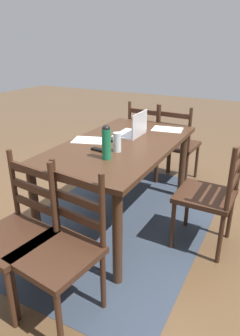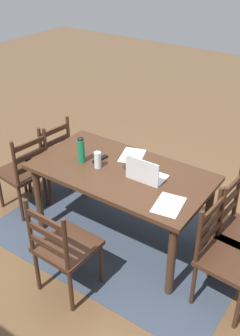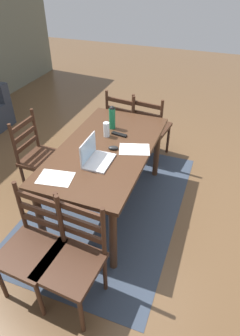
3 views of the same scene
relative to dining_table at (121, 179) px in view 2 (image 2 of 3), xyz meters
name	(u,v)px [view 2 (image 2 of 3)]	position (x,y,z in m)	size (l,w,h in m)	color
ground_plane	(121,236)	(0.00, 0.00, -0.68)	(14.00, 14.00, 0.00)	brown
area_rug	(121,235)	(0.00, 0.00, -0.68)	(2.44, 1.59, 0.01)	#333D4C
dining_table	(121,179)	(0.00, 0.00, 0.00)	(1.64, 0.88, 0.78)	#422819
chair_right_far	(24,172)	(1.11, 0.18, -0.22)	(0.49, 0.49, 0.95)	#3D2316
chair_far_head	(64,248)	(0.00, 0.81, -0.22)	(0.45, 0.45, 0.95)	#3D2316
chair_left_far	(225,257)	(-1.11, 0.17, -0.22)	(0.47, 0.47, 0.95)	#3D2316
chair_right_near	(48,158)	(1.11, -0.17, -0.22)	(0.49, 0.49, 0.95)	#3D2316
laptop	(145,174)	(-0.26, 0.00, 0.16)	(0.32, 0.22, 0.23)	silver
water_bottle	(81,149)	(0.39, 0.08, 0.23)	(0.07, 0.07, 0.26)	#197247
drinking_glass	(98,160)	(0.21, 0.08, 0.18)	(0.06, 0.06, 0.16)	silver
computer_mouse	(127,165)	(-0.01, -0.08, 0.11)	(0.06, 0.10, 0.03)	black
tv_remote	(100,159)	(0.27, -0.04, 0.11)	(0.04, 0.17, 0.02)	black
paper_stack_left	(169,205)	(-0.61, 0.22, 0.10)	(0.21, 0.30, 0.00)	white
paper_stack_right	(132,156)	(0.06, -0.28, 0.10)	(0.21, 0.30, 0.00)	white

